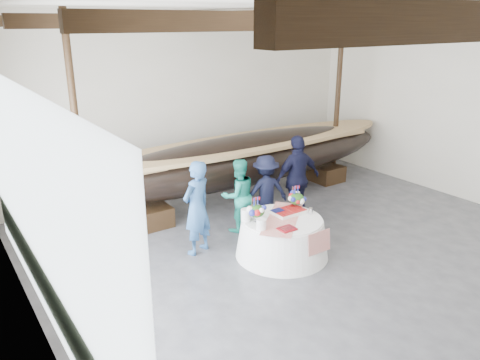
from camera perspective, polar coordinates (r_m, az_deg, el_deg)
floor at (r=8.70m, az=14.41°, el=-11.07°), size 10.00×12.00×0.01m
wall_back at (r=12.46m, az=-6.00°, el=9.49°), size 10.00×0.02×4.50m
wall_left at (r=5.27m, az=-22.28°, el=-5.00°), size 0.02×12.00×4.50m
ceiling at (r=7.60m, az=17.31°, el=19.92°), size 10.00×12.00×0.01m
pavilion_structure at (r=8.08m, az=12.75°, el=16.63°), size 9.80×11.76×4.50m
open_bay at (r=6.35m, az=-23.45°, el=-5.28°), size 0.03×7.00×3.20m
longboat_display at (r=11.44m, az=0.88°, el=2.61°), size 8.81×1.76×1.65m
banquet_table at (r=8.94m, az=5.14°, el=-6.95°), size 1.76×1.76×0.76m
tabletop_items at (r=8.82m, az=4.51°, el=-3.52°), size 1.59×1.48×0.40m
guest_woman_blue at (r=8.84m, az=-5.29°, el=-3.39°), size 0.78×0.64×1.84m
guest_woman_teal at (r=9.79m, az=-0.21°, el=-1.90°), size 0.83×0.68×1.57m
guest_man_left at (r=10.02m, az=3.11°, el=-1.39°), size 1.14×0.82×1.58m
guest_man_right at (r=10.32m, az=7.00°, el=0.16°), size 1.17×0.55×1.94m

